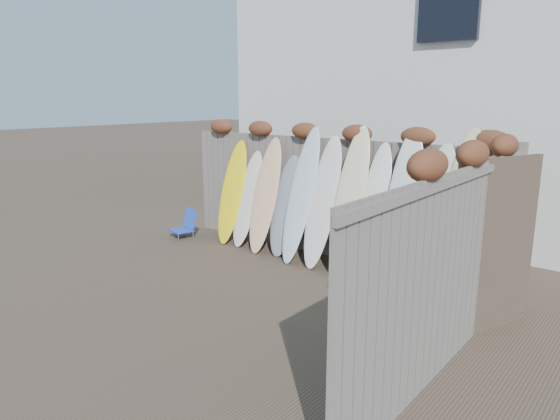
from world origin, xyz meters
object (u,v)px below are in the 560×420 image
Objects in this scene: beach_chair at (186,224)px; surfboard_0 at (232,192)px; wooden_crate at (419,296)px; lattice_panel at (495,247)px.

surfboard_0 is (0.90, 0.39, 0.69)m from beach_chair.
wooden_crate is at bearing -8.51° from beach_chair.
lattice_panel is 1.03× the size of surfboard_0.
beach_chair is 0.27× the size of lattice_panel.
lattice_panel reaches higher than beach_chair.
wooden_crate is at bearing -130.93° from lattice_panel.
beach_chair is at bearing -163.00° from lattice_panel.
surfboard_0 is (-4.19, 1.15, 0.59)m from wooden_crate.
lattice_panel reaches higher than wooden_crate.
wooden_crate is at bearing -18.93° from surfboard_0.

